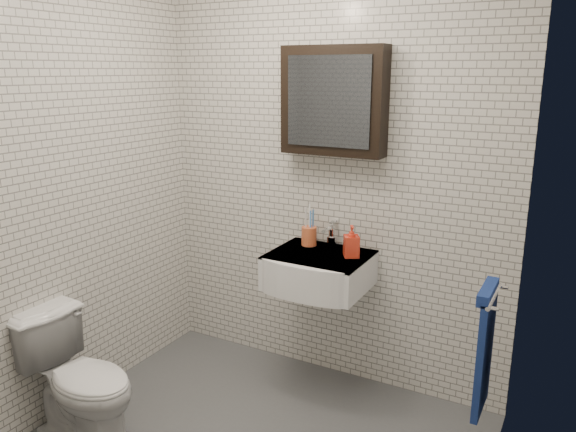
% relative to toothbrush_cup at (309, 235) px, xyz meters
% --- Properties ---
extents(room_shell, '(2.22, 2.02, 2.51)m').
position_rel_toothbrush_cup_xyz_m(room_shell, '(0.08, -0.89, 0.55)').
color(room_shell, silver).
rests_on(room_shell, ground).
extents(washbasin, '(0.55, 0.50, 0.20)m').
position_rel_toothbrush_cup_xyz_m(washbasin, '(0.13, -0.16, -0.16)').
color(washbasin, white).
rests_on(washbasin, room_shell).
extents(faucet, '(0.06, 0.20, 0.15)m').
position_rel_toothbrush_cup_xyz_m(faucet, '(0.13, 0.04, 0.01)').
color(faucet, silver).
rests_on(faucet, washbasin).
extents(mirror_cabinet, '(0.60, 0.15, 0.60)m').
position_rel_toothbrush_cup_xyz_m(mirror_cabinet, '(0.13, 0.03, 0.79)').
color(mirror_cabinet, black).
rests_on(mirror_cabinet, room_shell).
extents(towel_rail, '(0.09, 0.30, 0.58)m').
position_rel_toothbrush_cup_xyz_m(towel_rail, '(1.12, -0.54, -0.19)').
color(towel_rail, silver).
rests_on(towel_rail, room_shell).
extents(toothbrush_cup, '(0.11, 0.11, 0.25)m').
position_rel_toothbrush_cup_xyz_m(toothbrush_cup, '(0.00, 0.00, 0.00)').
color(toothbrush_cup, '#D25F34').
rests_on(toothbrush_cup, washbasin).
extents(soap_bottle, '(0.11, 0.11, 0.18)m').
position_rel_toothbrush_cup_xyz_m(soap_bottle, '(0.30, -0.08, 0.03)').
color(soap_bottle, '#F65A19').
rests_on(soap_bottle, washbasin).
extents(toilet, '(0.69, 0.44, 0.68)m').
position_rel_toothbrush_cup_xyz_m(toilet, '(-0.72, -1.15, -0.57)').
color(toilet, white).
rests_on(toilet, ground).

